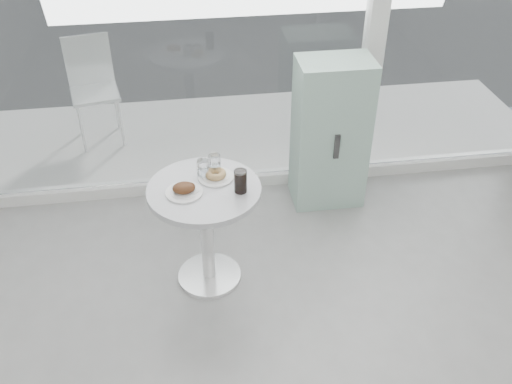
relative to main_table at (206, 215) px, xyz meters
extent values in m
cube|color=white|center=(0.50, 1.10, -0.50)|extent=(5.00, 0.12, 0.10)
cube|color=white|center=(1.40, 1.10, 0.95)|extent=(0.14, 0.14, 3.00)
cube|color=white|center=(-0.27, 1.10, 0.85)|extent=(3.21, 0.02, 2.60)
cube|color=white|center=(2.17, 1.10, 0.85)|extent=(1.41, 0.02, 2.60)
cylinder|color=white|center=(0.00, 0.00, -0.54)|extent=(0.44, 0.44, 0.03)
cylinder|color=white|center=(0.00, 0.00, -0.18)|extent=(0.09, 0.09, 0.70)
cylinder|color=silver|center=(0.00, 0.00, 0.20)|extent=(0.72, 0.72, 0.04)
cube|color=white|center=(0.50, 1.90, -0.53)|extent=(5.60, 1.60, 0.05)
cube|color=#9EC9B7|center=(1.03, 0.81, 0.05)|extent=(0.56, 0.37, 1.21)
cube|color=#333333|center=(1.03, 0.62, 0.05)|extent=(0.04, 0.02, 0.20)
cylinder|color=white|center=(-1.00, 1.76, -0.27)|extent=(0.02, 0.02, 0.47)
cylinder|color=white|center=(-0.65, 1.83, -0.27)|extent=(0.02, 0.02, 0.47)
cylinder|color=white|center=(-1.07, 2.11, -0.27)|extent=(0.02, 0.02, 0.47)
cylinder|color=white|center=(-0.72, 2.17, -0.27)|extent=(0.02, 0.02, 0.47)
cube|color=white|center=(-0.86, 1.97, -0.02)|extent=(0.48, 0.48, 0.03)
cube|color=white|center=(-0.90, 2.16, 0.22)|extent=(0.41, 0.10, 0.47)
cylinder|color=white|center=(-0.12, -0.04, 0.23)|extent=(0.23, 0.23, 0.01)
cube|color=white|center=(-0.10, -0.05, 0.24)|extent=(0.15, 0.15, 0.00)
ellipsoid|color=#381F0F|center=(-0.12, -0.04, 0.26)|extent=(0.14, 0.11, 0.06)
ellipsoid|color=#381F0F|center=(-0.09, -0.02, 0.25)|extent=(0.07, 0.06, 0.04)
cylinder|color=white|center=(0.08, 0.10, 0.23)|extent=(0.23, 0.23, 0.01)
torus|color=tan|center=(0.08, 0.10, 0.25)|extent=(0.13, 0.13, 0.05)
cylinder|color=white|center=(0.01, 0.12, 0.28)|extent=(0.07, 0.07, 0.12)
cylinder|color=white|center=(0.01, 0.12, 0.25)|extent=(0.06, 0.06, 0.07)
cylinder|color=white|center=(0.09, 0.16, 0.28)|extent=(0.08, 0.08, 0.13)
cylinder|color=white|center=(0.09, 0.16, 0.26)|extent=(0.07, 0.07, 0.07)
cylinder|color=white|center=(0.22, -0.07, 0.30)|extent=(0.08, 0.08, 0.15)
cylinder|color=black|center=(0.22, -0.07, 0.29)|extent=(0.07, 0.07, 0.14)
camera|label=1|loc=(-0.10, -2.91, 2.29)|focal=40.00mm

